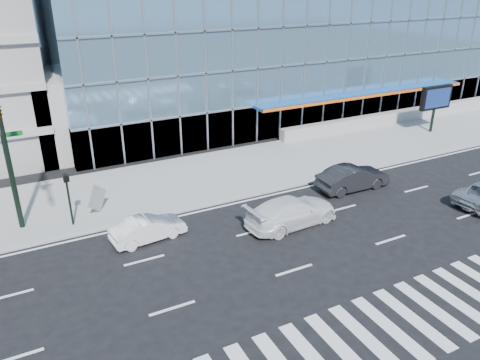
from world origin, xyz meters
The scene contains 12 objects.
ground centered at (0.00, 0.00, 0.00)m, with size 160.00×160.00×0.00m, color black.
sidewalk centered at (0.00, 8.00, 0.07)m, with size 120.00×8.00×0.15m, color gray.
theatre_building centered at (14.00, 26.00, 7.50)m, with size 42.00×26.00×15.00m, color #719DBC.
ramp_block centered at (-6.00, 18.00, 3.00)m, with size 6.00×8.00×6.00m, color gray.
retaining_wall centered at (24.00, 11.60, 0.65)m, with size 30.00×0.80×1.00m, color gray.
traffic_signal centered at (-11.00, 4.57, 6.16)m, with size 1.14×5.74×8.00m.
ped_signal_post centered at (-8.50, 4.94, 2.14)m, with size 0.30×0.33×3.00m.
marquee_sign centered at (22.00, 7.99, 3.07)m, with size 3.20×0.43×4.00m.
white_suv centered at (2.28, -0.22, 0.79)m, with size 2.21×5.44×1.58m, color white.
white_sedan centered at (-5.21, 1.80, 0.64)m, with size 1.35×3.88×1.28m, color white.
dark_sedan centered at (8.28, 1.92, 0.79)m, with size 1.68×4.81×1.58m, color black.
tilted_panel centered at (-6.95, 5.79, 1.06)m, with size 1.30×0.06×1.30m, color gray.
Camera 1 is at (-10.62, -19.15, 12.67)m, focal length 35.00 mm.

